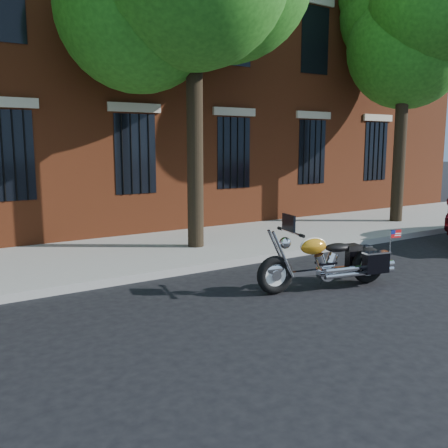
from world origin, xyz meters
TOP-DOWN VIEW (x-y plane):
  - ground at (0.00, 0.00)m, footprint 120.00×120.00m
  - curb at (0.00, 1.38)m, footprint 40.00×0.16m
  - sidewalk at (0.00, 3.26)m, footprint 40.00×3.60m
  - building at (0.00, 10.06)m, footprint 26.00×10.08m
  - tree_right at (7.42, 2.96)m, footprint 4.12×3.92m
  - motorcycle at (1.02, -0.82)m, footprint 2.51×1.07m

SIDE VIEW (x-z plane):
  - ground at x=0.00m, z-range 0.00..0.00m
  - curb at x=0.00m, z-range 0.00..0.15m
  - sidewalk at x=0.00m, z-range 0.00..0.15m
  - motorcycle at x=1.02m, z-range -0.21..1.10m
  - building at x=0.00m, z-range 0.00..12.00m
  - tree_right at x=7.42m, z-range 1.91..10.45m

